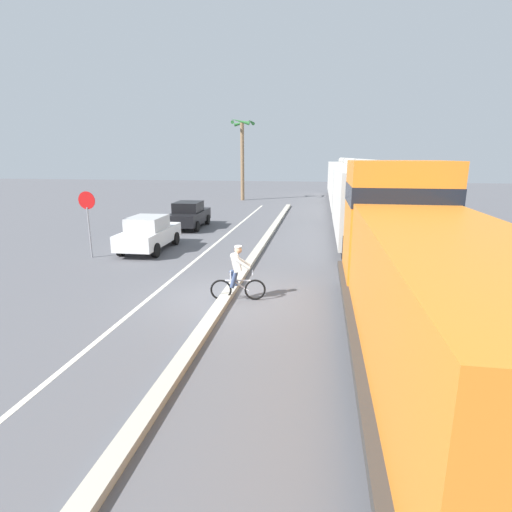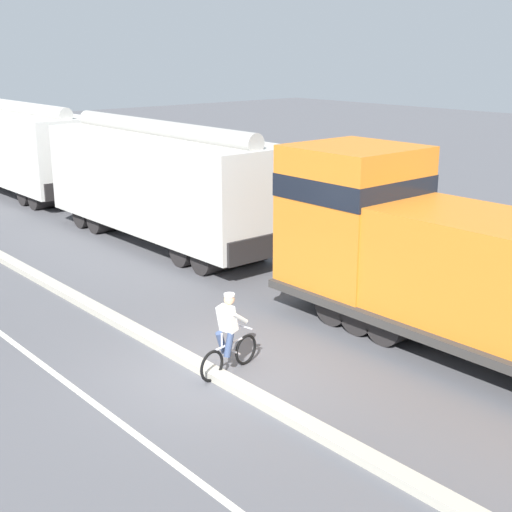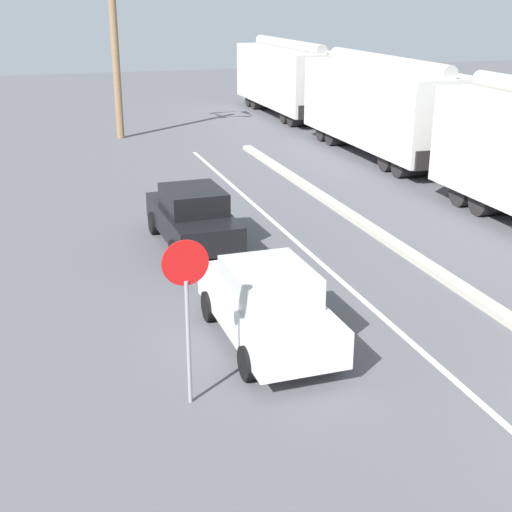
# 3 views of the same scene
# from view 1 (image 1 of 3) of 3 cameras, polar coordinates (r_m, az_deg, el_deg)

# --- Properties ---
(ground_plane) EXTENTS (120.00, 120.00, 0.00)m
(ground_plane) POSITION_cam_1_polar(r_m,az_deg,el_deg) (12.64, -4.15, -5.96)
(ground_plane) COLOR #56565B
(median_curb) EXTENTS (0.36, 36.00, 0.16)m
(median_curb) POSITION_cam_1_polar(r_m,az_deg,el_deg) (18.27, 0.14, 0.64)
(median_curb) COLOR #B2AD9E
(median_curb) RESTS_ON ground
(lane_stripe) EXTENTS (0.14, 36.00, 0.01)m
(lane_stripe) POSITION_cam_1_polar(r_m,az_deg,el_deg) (18.80, -7.10, 0.68)
(lane_stripe) COLOR silver
(lane_stripe) RESTS_ON ground
(locomotive) EXTENTS (3.10, 11.61, 4.20)m
(locomotive) POSITION_cam_1_polar(r_m,az_deg,el_deg) (9.34, 22.57, -2.74)
(locomotive) COLOR orange
(locomotive) RESTS_ON ground
(hopper_car_lead) EXTENTS (2.90, 10.60, 4.18)m
(hopper_car_lead) POSITION_cam_1_polar(r_m,az_deg,el_deg) (21.10, 15.27, 7.47)
(hopper_car_lead) COLOR beige
(hopper_car_lead) RESTS_ON ground
(hopper_car_middle) EXTENTS (2.90, 10.60, 4.18)m
(hopper_car_middle) POSITION_cam_1_polar(r_m,az_deg,el_deg) (32.62, 13.23, 9.75)
(hopper_car_middle) COLOR silver
(hopper_car_middle) RESTS_ON ground
(hopper_car_trailing) EXTENTS (2.90, 10.60, 4.18)m
(hopper_car_trailing) POSITION_cam_1_polar(r_m,az_deg,el_deg) (44.18, 12.24, 10.84)
(hopper_car_trailing) COLOR beige
(hopper_car_trailing) RESTS_ON ground
(parked_car_white) EXTENTS (1.90, 4.23, 1.62)m
(parked_car_white) POSITION_cam_1_polar(r_m,az_deg,el_deg) (19.39, -15.05, 3.17)
(parked_car_white) COLOR silver
(parked_car_white) RESTS_ON ground
(parked_car_black) EXTENTS (1.95, 4.26, 1.62)m
(parked_car_black) POSITION_cam_1_polar(r_m,az_deg,el_deg) (25.07, -9.53, 5.83)
(parked_car_black) COLOR black
(parked_car_black) RESTS_ON ground
(cyclist) EXTENTS (1.70, 0.53, 1.71)m
(cyclist) POSITION_cam_1_polar(r_m,az_deg,el_deg) (12.18, -2.69, -2.68)
(cyclist) COLOR black
(cyclist) RESTS_ON ground
(stop_sign) EXTENTS (0.76, 0.08, 2.88)m
(stop_sign) POSITION_cam_1_polar(r_m,az_deg,el_deg) (18.62, -22.91, 5.87)
(stop_sign) COLOR gray
(stop_sign) RESTS_ON ground
(palm_tree_near) EXTENTS (2.33, 2.20, 7.90)m
(palm_tree_near) POSITION_cam_1_polar(r_m,az_deg,el_deg) (40.64, -2.00, 15.55)
(palm_tree_near) COLOR #846647
(palm_tree_near) RESTS_ON ground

